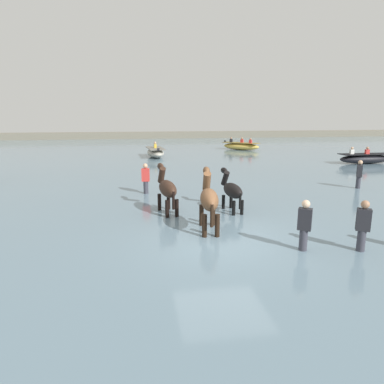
{
  "coord_description": "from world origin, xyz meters",
  "views": [
    {
      "loc": [
        -2.18,
        -8.52,
        3.64
      ],
      "look_at": [
        -0.27,
        3.63,
        0.85
      ],
      "focal_mm": 32.25,
      "sensor_mm": 36.0,
      "label": 1
    }
  ],
  "objects_px": {
    "horse_flank_black": "(232,191)",
    "person_wading_mid": "(362,231)",
    "horse_lead_bay": "(209,200)",
    "boat_near_port": "(241,146)",
    "boat_distant_west": "(365,159)",
    "person_spectator_far": "(146,181)",
    "person_onlooker_left": "(304,230)",
    "boat_far_inshore": "(155,152)",
    "person_wading_close": "(359,177)",
    "horse_trailing_dark_bay": "(167,190)"
  },
  "relations": [
    {
      "from": "horse_flank_black",
      "to": "person_wading_mid",
      "type": "bearing_deg",
      "value": -61.13
    },
    {
      "from": "horse_lead_bay",
      "to": "boat_near_port",
      "type": "height_order",
      "value": "horse_lead_bay"
    },
    {
      "from": "boat_distant_west",
      "to": "person_wading_mid",
      "type": "distance_m",
      "value": 17.13
    },
    {
      "from": "person_spectator_far",
      "to": "person_onlooker_left",
      "type": "bearing_deg",
      "value": -61.99
    },
    {
      "from": "boat_near_port",
      "to": "person_onlooker_left",
      "type": "height_order",
      "value": "person_onlooker_left"
    },
    {
      "from": "horse_lead_bay",
      "to": "person_wading_mid",
      "type": "height_order",
      "value": "horse_lead_bay"
    },
    {
      "from": "horse_flank_black",
      "to": "person_onlooker_left",
      "type": "bearing_deg",
      "value": -77.76
    },
    {
      "from": "horse_flank_black",
      "to": "boat_near_port",
      "type": "relative_size",
      "value": 0.52
    },
    {
      "from": "boat_distant_west",
      "to": "person_onlooker_left",
      "type": "xyz_separation_m",
      "value": [
        -11.3,
        -13.7,
        0.18
      ]
    },
    {
      "from": "person_onlooker_left",
      "to": "boat_far_inshore",
      "type": "bearing_deg",
      "value": 97.56
    },
    {
      "from": "boat_distant_west",
      "to": "person_wading_close",
      "type": "height_order",
      "value": "person_wading_close"
    },
    {
      "from": "boat_far_inshore",
      "to": "person_wading_mid",
      "type": "relative_size",
      "value": 2.15
    },
    {
      "from": "person_onlooker_left",
      "to": "horse_trailing_dark_bay",
      "type": "bearing_deg",
      "value": 128.18
    },
    {
      "from": "horse_lead_bay",
      "to": "boat_distant_west",
      "type": "height_order",
      "value": "horse_lead_bay"
    },
    {
      "from": "person_wading_mid",
      "to": "horse_trailing_dark_bay",
      "type": "bearing_deg",
      "value": 137.03
    },
    {
      "from": "horse_lead_bay",
      "to": "boat_far_inshore",
      "type": "height_order",
      "value": "horse_lead_bay"
    },
    {
      "from": "boat_distant_west",
      "to": "person_wading_mid",
      "type": "height_order",
      "value": "person_wading_mid"
    },
    {
      "from": "horse_lead_bay",
      "to": "person_spectator_far",
      "type": "height_order",
      "value": "horse_lead_bay"
    },
    {
      "from": "horse_trailing_dark_bay",
      "to": "boat_distant_west",
      "type": "xyz_separation_m",
      "value": [
        14.32,
        9.86,
        -0.47
      ]
    },
    {
      "from": "boat_near_port",
      "to": "boat_distant_west",
      "type": "relative_size",
      "value": 0.91
    },
    {
      "from": "horse_flank_black",
      "to": "boat_near_port",
      "type": "height_order",
      "value": "horse_flank_black"
    },
    {
      "from": "boat_far_inshore",
      "to": "horse_lead_bay",
      "type": "bearing_deg",
      "value": -88.05
    },
    {
      "from": "horse_trailing_dark_bay",
      "to": "person_wading_close",
      "type": "bearing_deg",
      "value": 16.31
    },
    {
      "from": "person_wading_mid",
      "to": "boat_near_port",
      "type": "bearing_deg",
      "value": 79.98
    },
    {
      "from": "horse_flank_black",
      "to": "horse_trailing_dark_bay",
      "type": "bearing_deg",
      "value": 176.44
    },
    {
      "from": "boat_near_port",
      "to": "person_spectator_far",
      "type": "bearing_deg",
      "value": -118.71
    },
    {
      "from": "boat_distant_west",
      "to": "person_onlooker_left",
      "type": "bearing_deg",
      "value": -129.52
    },
    {
      "from": "person_onlooker_left",
      "to": "person_spectator_far",
      "type": "bearing_deg",
      "value": 118.01
    },
    {
      "from": "horse_lead_bay",
      "to": "person_wading_mid",
      "type": "xyz_separation_m",
      "value": [
        3.37,
        -2.12,
        -0.36
      ]
    },
    {
      "from": "person_wading_mid",
      "to": "person_spectator_far",
      "type": "bearing_deg",
      "value": 125.23
    },
    {
      "from": "horse_trailing_dark_bay",
      "to": "boat_distant_west",
      "type": "distance_m",
      "value": 17.39
    },
    {
      "from": "boat_near_port",
      "to": "person_wading_close",
      "type": "xyz_separation_m",
      "value": [
        0.2,
        -17.43,
        0.17
      ]
    },
    {
      "from": "horse_trailing_dark_bay",
      "to": "boat_far_inshore",
      "type": "distance_m",
      "value": 15.68
    },
    {
      "from": "boat_far_inshore",
      "to": "boat_distant_west",
      "type": "xyz_separation_m",
      "value": [
        13.89,
        -5.81,
        -0.02
      ]
    },
    {
      "from": "horse_trailing_dark_bay",
      "to": "person_wading_mid",
      "type": "bearing_deg",
      "value": -42.97
    },
    {
      "from": "horse_flank_black",
      "to": "person_spectator_far",
      "type": "xyz_separation_m",
      "value": [
        -2.86,
        3.18,
        -0.18
      ]
    },
    {
      "from": "horse_trailing_dark_bay",
      "to": "person_wading_close",
      "type": "xyz_separation_m",
      "value": [
        8.87,
        2.59,
        -0.29
      ]
    },
    {
      "from": "horse_trailing_dark_bay",
      "to": "boat_far_inshore",
      "type": "height_order",
      "value": "horse_trailing_dark_bay"
    },
    {
      "from": "horse_trailing_dark_bay",
      "to": "horse_flank_black",
      "type": "height_order",
      "value": "horse_trailing_dark_bay"
    },
    {
      "from": "person_wading_mid",
      "to": "boat_far_inshore",
      "type": "bearing_deg",
      "value": 101.36
    },
    {
      "from": "horse_lead_bay",
      "to": "boat_distant_west",
      "type": "bearing_deg",
      "value": 41.69
    },
    {
      "from": "horse_flank_black",
      "to": "person_spectator_far",
      "type": "height_order",
      "value": "horse_flank_black"
    },
    {
      "from": "person_spectator_far",
      "to": "person_wading_close",
      "type": "bearing_deg",
      "value": -2.67
    },
    {
      "from": "person_onlooker_left",
      "to": "boat_near_port",
      "type": "bearing_deg",
      "value": 76.7
    },
    {
      "from": "boat_distant_west",
      "to": "person_wading_mid",
      "type": "xyz_separation_m",
      "value": [
        -9.92,
        -13.96,
        0.18
      ]
    },
    {
      "from": "horse_lead_bay",
      "to": "person_spectator_far",
      "type": "relative_size",
      "value": 1.27
    },
    {
      "from": "horse_trailing_dark_bay",
      "to": "boat_near_port",
      "type": "relative_size",
      "value": 0.57
    },
    {
      "from": "horse_flank_black",
      "to": "boat_distant_west",
      "type": "xyz_separation_m",
      "value": [
        12.1,
        10.0,
        -0.36
      ]
    },
    {
      "from": "boat_near_port",
      "to": "horse_lead_bay",
      "type": "bearing_deg",
      "value": -109.13
    },
    {
      "from": "horse_lead_bay",
      "to": "person_wading_close",
      "type": "height_order",
      "value": "horse_lead_bay"
    }
  ]
}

